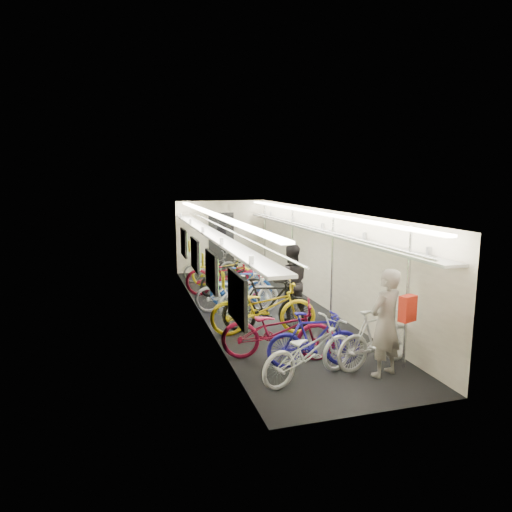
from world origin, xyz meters
TOP-DOWN VIEW (x-y plane):
  - train_car_shell at (-0.36, 0.71)m, footprint 10.00×10.00m
  - bicycle_0 at (-0.45, -3.77)m, footprint 1.91×1.17m
  - bicycle_1 at (-0.18, -3.35)m, footprint 1.65×0.70m
  - bicycle_2 at (-0.65, -2.86)m, footprint 2.11×1.32m
  - bicycle_3 at (-0.37, -1.41)m, footprint 1.97×0.92m
  - bicycle_4 at (-0.52, -1.57)m, footprint 2.24×1.13m
  - bicycle_5 at (-0.42, -0.18)m, footprint 1.69×0.91m
  - bicycle_6 at (-0.71, 0.19)m, footprint 1.92×0.97m
  - bicycle_7 at (-0.38, 0.75)m, footprint 1.62×0.53m
  - bicycle_8 at (-0.60, 1.69)m, footprint 2.27×1.43m
  - bicycle_9 at (-0.54, 1.83)m, footprint 1.64×0.93m
  - bicycle_10 at (-0.44, 2.80)m, footprint 1.89×1.23m
  - bicycle_11 at (0.83, -3.62)m, footprint 1.75×0.87m
  - bicycle_12 at (-0.64, 3.54)m, footprint 1.78×0.80m
  - passenger_near at (0.77, -3.95)m, footprint 0.74×0.61m
  - passenger_mid at (0.34, -0.80)m, footprint 0.93×0.79m
  - backpack at (0.73, -4.55)m, footprint 0.29×0.22m

SIDE VIEW (x-z plane):
  - bicycle_12 at x=-0.64m, z-range 0.00..0.90m
  - bicycle_10 at x=-0.44m, z-range 0.00..0.94m
  - bicycle_0 at x=-0.45m, z-range 0.00..0.95m
  - bicycle_9 at x=-0.54m, z-range 0.00..0.95m
  - bicycle_7 at x=-0.38m, z-range 0.00..0.96m
  - bicycle_6 at x=-0.71m, z-range 0.00..0.96m
  - bicycle_1 at x=-0.18m, z-range 0.00..0.96m
  - bicycle_5 at x=-0.42m, z-range 0.00..0.98m
  - bicycle_11 at x=0.83m, z-range 0.00..1.01m
  - bicycle_2 at x=-0.65m, z-range 0.00..1.05m
  - bicycle_4 at x=-0.52m, z-range 0.00..1.12m
  - bicycle_8 at x=-0.60m, z-range 0.00..1.13m
  - bicycle_3 at x=-0.37m, z-range 0.00..1.14m
  - passenger_mid at x=0.34m, z-range 0.00..1.71m
  - passenger_near at x=0.77m, z-range 0.00..1.75m
  - backpack at x=0.73m, z-range 1.09..1.47m
  - train_car_shell at x=-0.36m, z-range -3.34..6.66m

